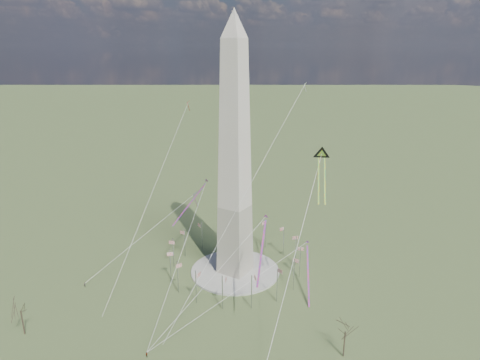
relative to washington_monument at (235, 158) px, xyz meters
The scene contains 15 objects.
ground 47.95m from the washington_monument, ahead, with size 2000.00×2000.00×0.00m, color #4F6633.
plaza 47.55m from the washington_monument, ahead, with size 36.00×36.00×0.80m, color #B9B5A9.
washington_monument is the anchor object (origin of this frame).
flagpole_ring 40.68m from the washington_monument, 169.63° to the right, with size 54.40×54.40×13.00m.
tree_near 71.01m from the washington_monument, 24.89° to the right, with size 7.38×7.38×12.91m.
tree_far 86.97m from the washington_monument, 117.88° to the right, with size 7.44×7.44×13.01m.
person_west 75.11m from the washington_monument, 137.19° to the right, with size 0.92×0.72×1.90m, color gray.
person_centre 73.40m from the washington_monument, 85.55° to the right, with size 0.96×0.40×1.64m, color gray.
kite_delta_black 33.54m from the washington_monument, ahead, with size 11.55×18.44×15.23m.
kite_diamond_purple 36.57m from the washington_monument, 159.94° to the left, with size 1.91×2.69×8.15m.
kite_streamer_left 36.34m from the washington_monument, 40.25° to the right, with size 9.54×21.00×15.21m.
kite_streamer_mid 26.01m from the washington_monument, behind, with size 3.27×21.05×14.45m.
kite_streamer_right 48.85m from the washington_monument, 10.90° to the left, with size 12.10×22.36×16.68m.
kite_small_red 54.25m from the washington_monument, 146.98° to the left, with size 1.67×1.86×5.11m.
kite_small_white 47.53m from the washington_monument, 75.20° to the left, with size 1.11×1.77×3.97m.
Camera 1 is at (83.25, -131.18, 88.46)m, focal length 32.00 mm.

